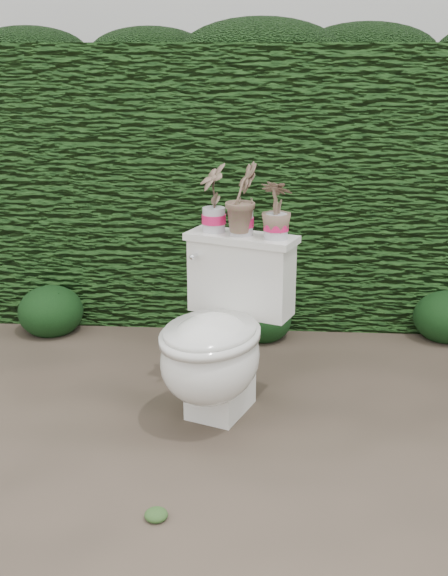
# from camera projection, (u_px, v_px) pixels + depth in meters

# --- Properties ---
(ground) EXTENTS (60.00, 60.00, 0.00)m
(ground) POSITION_uv_depth(u_px,v_px,m) (239.00, 421.00, 3.19)
(ground) COLOR brown
(ground) RESTS_ON ground
(hedge) EXTENTS (8.00, 1.00, 1.60)m
(hedge) POSITION_uv_depth(u_px,v_px,m) (253.00, 180.00, 4.45)
(hedge) COLOR #28551C
(hedge) RESTS_ON ground
(house_wall) EXTENTS (8.00, 3.50, 4.00)m
(house_wall) POSITION_uv_depth(u_px,v_px,m) (319.00, 9.00, 8.20)
(house_wall) COLOR silver
(house_wall) RESTS_ON ground
(toilet) EXTENTS (0.67, 0.80, 0.78)m
(toilet) POSITION_uv_depth(u_px,v_px,m) (219.00, 340.00, 3.16)
(toilet) COLOR silver
(toilet) RESTS_ON ground
(potted_plant_left) EXTENTS (0.16, 0.18, 0.30)m
(potted_plant_left) POSITION_uv_depth(u_px,v_px,m) (214.00, 199.00, 3.24)
(potted_plant_left) COLOR #387E27
(potted_plant_left) RESTS_ON toilet
(potted_plant_center) EXTENTS (0.18, 0.20, 0.31)m
(potted_plant_center) POSITION_uv_depth(u_px,v_px,m) (242.00, 201.00, 3.18)
(potted_plant_center) COLOR #387E27
(potted_plant_center) RESTS_ON toilet
(potted_plant_right) EXTENTS (0.17, 0.17, 0.24)m
(potted_plant_right) POSITION_uv_depth(u_px,v_px,m) (276.00, 211.00, 3.13)
(potted_plant_right) COLOR #387E27
(potted_plant_right) RESTS_ON toilet
(liriope_clump_1) EXTENTS (0.38, 0.38, 0.30)m
(liriope_clump_1) POSITION_uv_depth(u_px,v_px,m) (50.00, 307.00, 4.17)
(liriope_clump_1) COLOR #163913
(liriope_clump_1) RESTS_ON ground
(liriope_clump_2) EXTENTS (0.34, 0.34, 0.27)m
(liriope_clump_2) POSITION_uv_depth(u_px,v_px,m) (262.00, 314.00, 4.09)
(liriope_clump_2) COLOR #163913
(liriope_clump_2) RESTS_ON ground
(liriope_clump_3) EXTENTS (0.38, 0.38, 0.30)m
(liriope_clump_3) POSITION_uv_depth(u_px,v_px,m) (447.00, 312.00, 4.08)
(liriope_clump_3) COLOR #163913
(liriope_clump_3) RESTS_ON ground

